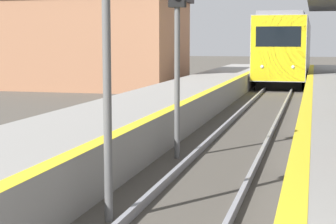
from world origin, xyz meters
TOP-DOWN VIEW (x-y plane):
  - train at (0.00, 37.95)m, footprint 2.84×22.80m
  - signal_near at (-1.00, 4.77)m, footprint 0.36×0.31m
  - signal_mid at (-1.10, 9.35)m, footprint 0.36×0.31m
  - station_building at (-10.08, 27.30)m, footprint 9.59×7.29m

SIDE VIEW (x-z plane):
  - train at x=0.00m, z-range 0.04..4.26m
  - station_building at x=-10.08m, z-range 0.01..5.19m
  - signal_near at x=-1.00m, z-range 0.85..5.09m
  - signal_mid at x=-1.10m, z-range 0.85..5.09m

